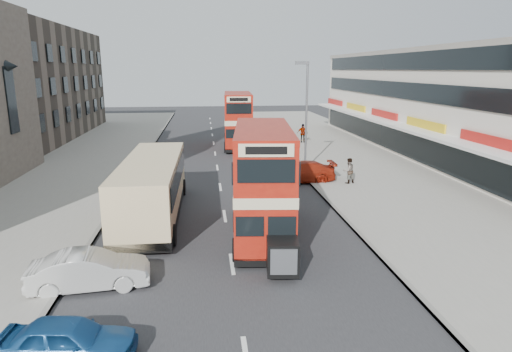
{
  "coord_description": "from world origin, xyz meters",
  "views": [
    {
      "loc": [
        -0.96,
        -14.45,
        7.57
      ],
      "look_at": [
        1.27,
        4.59,
        2.96
      ],
      "focal_mm": 31.3,
      "sensor_mm": 36.0,
      "label": 1
    }
  ],
  "objects_px": {
    "coach": "(152,186)",
    "pedestrian_near": "(349,171)",
    "bus_second": "(238,120)",
    "car_right_a": "(299,172)",
    "car_left_front": "(90,270)",
    "bus_main": "(263,182)",
    "car_left_near": "(68,340)",
    "street_lamp": "(306,108)",
    "pedestrian_far": "(303,133)",
    "cyclist": "(273,156)",
    "car_right_b": "(269,155)",
    "car_right_c": "(254,134)"
  },
  "relations": [
    {
      "from": "coach",
      "to": "pedestrian_near",
      "type": "xyz_separation_m",
      "value": [
        12.21,
        5.14,
        -0.68
      ]
    },
    {
      "from": "car_right_c",
      "to": "car_left_front",
      "type": "bearing_deg",
      "value": -19.84
    },
    {
      "from": "bus_second",
      "to": "coach",
      "type": "bearing_deg",
      "value": 76.89
    },
    {
      "from": "coach",
      "to": "pedestrian_near",
      "type": "relative_size",
      "value": 6.3
    },
    {
      "from": "car_left_near",
      "to": "car_right_b",
      "type": "distance_m",
      "value": 27.0
    },
    {
      "from": "pedestrian_far",
      "to": "cyclist",
      "type": "bearing_deg",
      "value": -105.97
    },
    {
      "from": "street_lamp",
      "to": "pedestrian_near",
      "type": "bearing_deg",
      "value": -66.3
    },
    {
      "from": "bus_main",
      "to": "cyclist",
      "type": "bearing_deg",
      "value": -94.55
    },
    {
      "from": "bus_second",
      "to": "car_left_front",
      "type": "relative_size",
      "value": 2.3
    },
    {
      "from": "street_lamp",
      "to": "car_right_a",
      "type": "distance_m",
      "value": 5.35
    },
    {
      "from": "cyclist",
      "to": "bus_main",
      "type": "bearing_deg",
      "value": -96.03
    },
    {
      "from": "bus_main",
      "to": "car_right_b",
      "type": "distance_m",
      "value": 17.27
    },
    {
      "from": "bus_main",
      "to": "car_left_front",
      "type": "height_order",
      "value": "bus_main"
    },
    {
      "from": "pedestrian_near",
      "to": "car_right_a",
      "type": "bearing_deg",
      "value": -39.87
    },
    {
      "from": "street_lamp",
      "to": "cyclist",
      "type": "height_order",
      "value": "street_lamp"
    },
    {
      "from": "car_right_b",
      "to": "car_right_c",
      "type": "distance_m",
      "value": 11.26
    },
    {
      "from": "street_lamp",
      "to": "car_left_near",
      "type": "bearing_deg",
      "value": -117.46
    },
    {
      "from": "cyclist",
      "to": "car_right_a",
      "type": "bearing_deg",
      "value": -74.01
    },
    {
      "from": "bus_second",
      "to": "car_right_b",
      "type": "bearing_deg",
      "value": 108.71
    },
    {
      "from": "car_right_a",
      "to": "pedestrian_far",
      "type": "height_order",
      "value": "pedestrian_far"
    },
    {
      "from": "bus_main",
      "to": "car_left_near",
      "type": "xyz_separation_m",
      "value": [
        -6.31,
        -8.5,
        -1.97
      ]
    },
    {
      "from": "cyclist",
      "to": "car_left_front",
      "type": "bearing_deg",
      "value": -111.83
    },
    {
      "from": "coach",
      "to": "pedestrian_far",
      "type": "relative_size",
      "value": 5.68
    },
    {
      "from": "street_lamp",
      "to": "car_right_b",
      "type": "xyz_separation_m",
      "value": [
        -2.09,
        3.88,
        -4.22
      ]
    },
    {
      "from": "cyclist",
      "to": "pedestrian_near",
      "type": "bearing_deg",
      "value": -52.49
    },
    {
      "from": "car_left_front",
      "to": "cyclist",
      "type": "relative_size",
      "value": 1.77
    },
    {
      "from": "bus_second",
      "to": "car_right_a",
      "type": "distance_m",
      "value": 14.95
    },
    {
      "from": "car_right_a",
      "to": "car_right_b",
      "type": "xyz_separation_m",
      "value": [
        -0.99,
        7.18,
        -0.15
      ]
    },
    {
      "from": "street_lamp",
      "to": "pedestrian_far",
      "type": "height_order",
      "value": "street_lamp"
    },
    {
      "from": "car_right_a",
      "to": "coach",
      "type": "bearing_deg",
      "value": -53.33
    },
    {
      "from": "car_right_a",
      "to": "cyclist",
      "type": "xyz_separation_m",
      "value": [
        -1.05,
        5.11,
        0.12
      ]
    },
    {
      "from": "car_right_a",
      "to": "pedestrian_far",
      "type": "xyz_separation_m",
      "value": [
        3.75,
        15.86,
        0.39
      ]
    },
    {
      "from": "coach",
      "to": "pedestrian_far",
      "type": "xyz_separation_m",
      "value": [
        12.88,
        22.24,
        -0.58
      ]
    },
    {
      "from": "bus_second",
      "to": "car_left_near",
      "type": "height_order",
      "value": "bus_second"
    },
    {
      "from": "car_right_c",
      "to": "pedestrian_far",
      "type": "xyz_separation_m",
      "value": [
        4.72,
        -2.57,
        0.37
      ]
    },
    {
      "from": "street_lamp",
      "to": "bus_main",
      "type": "height_order",
      "value": "street_lamp"
    },
    {
      "from": "bus_second",
      "to": "coach",
      "type": "height_order",
      "value": "bus_second"
    },
    {
      "from": "coach",
      "to": "car_left_front",
      "type": "relative_size",
      "value": 2.64
    },
    {
      "from": "bus_main",
      "to": "car_left_front",
      "type": "xyz_separation_m",
      "value": [
        -6.74,
        -4.37,
        -1.9
      ]
    },
    {
      "from": "car_left_front",
      "to": "car_right_c",
      "type": "relative_size",
      "value": 0.95
    },
    {
      "from": "bus_main",
      "to": "coach",
      "type": "distance_m",
      "value": 6.38
    },
    {
      "from": "bus_main",
      "to": "car_right_c",
      "type": "xyz_separation_m",
      "value": [
        2.81,
        28.18,
        -1.85
      ]
    },
    {
      "from": "street_lamp",
      "to": "cyclist",
      "type": "distance_m",
      "value": 4.85
    },
    {
      "from": "bus_main",
      "to": "car_right_a",
      "type": "distance_m",
      "value": 10.62
    },
    {
      "from": "coach",
      "to": "car_right_b",
      "type": "xyz_separation_m",
      "value": [
        8.13,
        13.55,
        -1.12
      ]
    },
    {
      "from": "car_left_front",
      "to": "car_right_c",
      "type": "distance_m",
      "value": 33.92
    },
    {
      "from": "car_left_near",
      "to": "pedestrian_far",
      "type": "distance_m",
      "value": 36.82
    },
    {
      "from": "car_left_near",
      "to": "car_right_b",
      "type": "bearing_deg",
      "value": -14.04
    },
    {
      "from": "coach",
      "to": "car_left_near",
      "type": "bearing_deg",
      "value": -93.9
    },
    {
      "from": "street_lamp",
      "to": "car_right_b",
      "type": "bearing_deg",
      "value": 118.31
    }
  ]
}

